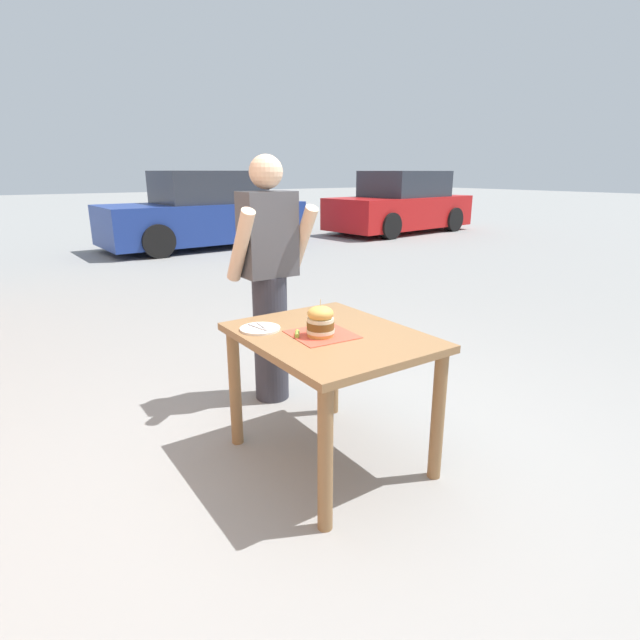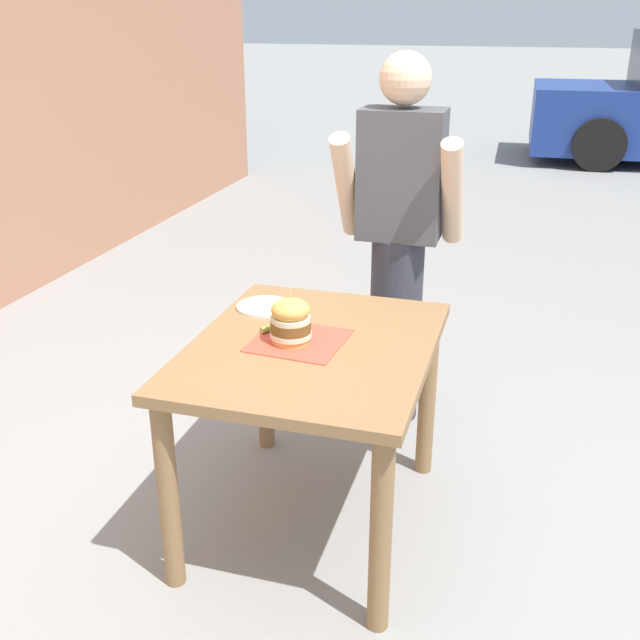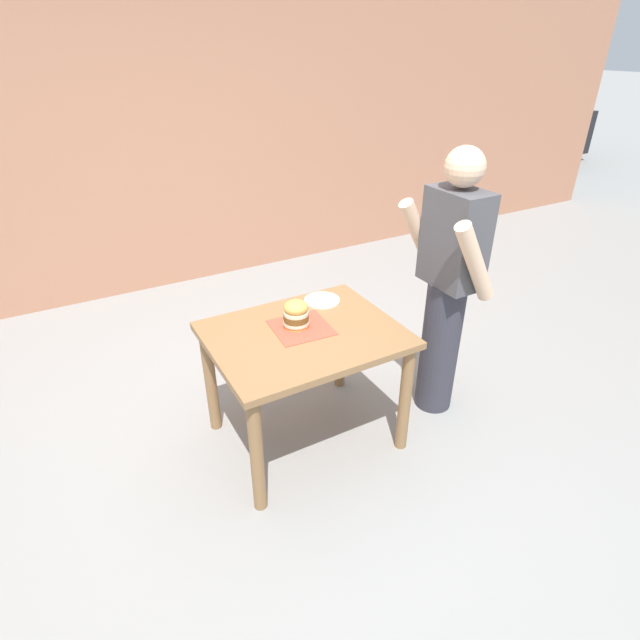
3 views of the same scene
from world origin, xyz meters
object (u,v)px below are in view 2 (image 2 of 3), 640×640
Objects in this scene: sandwich at (291,321)px; patio_table at (312,376)px; parked_car_mid_block at (57,90)px; side_plate_with_forks at (264,306)px; diner_across_table at (399,241)px; pickle_spear at (270,328)px.

patio_table is at bearing 8.81° from sandwich.
sandwich is at bearing -51.10° from parked_car_mid_block.
parked_car_mid_block reaches higher than sandwich.
patio_table is at bearing -44.22° from side_plate_with_forks.
diner_across_table is 0.39× the size of parked_car_mid_block.
side_plate_with_forks is at bearing -50.99° from parked_car_mid_block.
sandwich reaches higher than patio_table.
pickle_spear is at bearing -51.31° from parked_car_mid_block.
pickle_spear is 9.90m from parked_car_mid_block.
sandwich is at bearing -54.08° from side_plate_with_forks.
side_plate_with_forks reaches higher than patio_table.
parked_car_mid_block reaches higher than side_plate_with_forks.
diner_across_table is at bearing 77.30° from sandwich.
patio_table is 5.33× the size of sandwich.
pickle_spear is 0.37× the size of side_plate_with_forks.
patio_table is at bearing -98.32° from diner_across_table.
diner_across_table is at bearing 70.04° from pickle_spear.
side_plate_with_forks is 9.67m from parked_car_mid_block.
patio_table is 0.41m from side_plate_with_forks.
diner_across_table reaches higher than parked_car_mid_block.
side_plate_with_forks is at bearing 125.92° from sandwich.
pickle_spear is 0.91m from diner_across_table.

